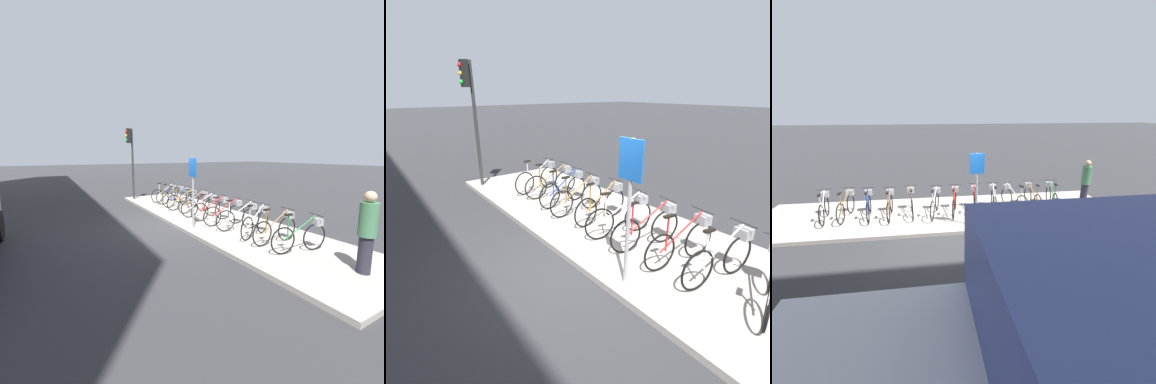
# 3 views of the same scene
# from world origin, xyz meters

# --- Properties ---
(ground_plane) EXTENTS (120.00, 120.00, 0.00)m
(ground_plane) POSITION_xyz_m (0.00, 0.00, 0.00)
(ground_plane) COLOR #2D2D30
(sidewalk) EXTENTS (12.61, 3.27, 0.12)m
(sidewalk) POSITION_xyz_m (0.00, 1.63, 0.06)
(sidewalk) COLOR #9E9389
(sidewalk) RESTS_ON ground_plane
(parked_bicycle_0) EXTENTS (0.47, 1.62, 1.01)m
(parked_bicycle_0) POSITION_xyz_m (-3.99, 1.57, 0.56)
(parked_bicycle_0) COLOR black
(parked_bicycle_0) RESTS_ON sidewalk
(parked_bicycle_1) EXTENTS (0.46, 1.64, 1.01)m
(parked_bicycle_1) POSITION_xyz_m (-3.31, 1.65, 0.56)
(parked_bicycle_1) COLOR black
(parked_bicycle_1) RESTS_ON sidewalk
(parked_bicycle_2) EXTENTS (0.46, 1.63, 1.01)m
(parked_bicycle_2) POSITION_xyz_m (-2.57, 1.57, 0.56)
(parked_bicycle_2) COLOR black
(parked_bicycle_2) RESTS_ON sidewalk
(parked_bicycle_3) EXTENTS (0.46, 1.64, 1.01)m
(parked_bicycle_3) POSITION_xyz_m (-1.85, 1.51, 0.56)
(parked_bicycle_3) COLOR black
(parked_bicycle_3) RESTS_ON sidewalk
(parked_bicycle_4) EXTENTS (0.46, 1.64, 1.01)m
(parked_bicycle_4) POSITION_xyz_m (-1.12, 1.64, 0.56)
(parked_bicycle_4) COLOR black
(parked_bicycle_4) RESTS_ON sidewalk
(parked_bicycle_5) EXTENTS (0.50, 1.61, 1.01)m
(parked_bicycle_5) POSITION_xyz_m (-0.31, 1.48, 0.56)
(parked_bicycle_5) COLOR black
(parked_bicycle_5) RESTS_ON sidewalk
(parked_bicycle_6) EXTENTS (0.48, 1.62, 1.01)m
(parked_bicycle_6) POSITION_xyz_m (0.37, 1.52, 0.56)
(parked_bicycle_6) COLOR black
(parked_bicycle_6) RESTS_ON sidewalk
(parked_bicycle_7) EXTENTS (0.46, 1.63, 1.01)m
(parked_bicycle_7) POSITION_xyz_m (1.12, 1.55, 0.56)
(parked_bicycle_7) COLOR black
(parked_bicycle_7) RESTS_ON sidewalk
(parked_bicycle_8) EXTENTS (0.46, 1.63, 1.01)m
(parked_bicycle_8) POSITION_xyz_m (1.81, 1.58, 0.56)
(parked_bicycle_8) COLOR black
(parked_bicycle_8) RESTS_ON sidewalk
(traffic_light) EXTENTS (0.24, 0.40, 3.77)m
(traffic_light) POSITION_xyz_m (-5.63, 0.24, 2.82)
(traffic_light) COLOR #2D2D2D
(traffic_light) RESTS_ON sidewalk
(sign_post) EXTENTS (0.44, 0.07, 2.32)m
(sign_post) POSITION_xyz_m (0.93, 0.29, 1.70)
(sign_post) COLOR #99999E
(sign_post) RESTS_ON sidewalk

